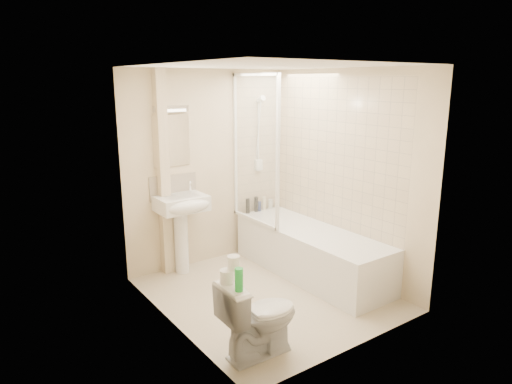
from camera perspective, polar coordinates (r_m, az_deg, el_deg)
floor at (r=5.08m, az=1.42°, el=-12.65°), size 2.50×2.50×0.00m
wall_back at (r=5.70m, az=-6.06°, el=2.96°), size 2.20×0.02×2.40m
wall_left at (r=4.13m, az=-10.81°, el=-1.36°), size 0.02×2.50×2.40m
wall_right at (r=5.39m, az=10.90°, el=2.16°), size 0.02×2.50×2.40m
ceiling at (r=4.56m, az=1.60°, el=15.50°), size 2.20×2.50×0.02m
tile_back at (r=6.06m, az=0.16°, el=5.81°), size 0.70×0.01×1.75m
tile_right at (r=5.44m, az=9.85°, el=4.72°), size 0.01×2.10×1.75m
pipe_boxing at (r=5.38m, az=-11.50°, el=2.10°), size 0.12×0.12×2.40m
splashback at (r=5.52m, az=-10.30°, el=0.64°), size 0.60×0.02×0.30m
mirror at (r=5.42m, az=-10.54°, el=6.31°), size 0.46×0.01×0.60m
strip_light at (r=5.36m, az=-10.61°, el=10.20°), size 0.42×0.07×0.07m
bathtub at (r=5.51m, az=6.85°, el=-7.32°), size 0.70×2.10×0.55m
shower_screen at (r=5.50m, az=-0.14°, el=5.27°), size 0.04×0.92×1.80m
shower_fixture at (r=6.00m, az=0.40°, el=6.91°), size 0.10×0.16×0.99m
pedestal_sink at (r=5.38m, az=-9.15°, el=-2.53°), size 0.57×0.51×1.09m
bottle_black_a at (r=6.03m, az=-1.04°, el=-1.75°), size 0.05×0.05×0.20m
bottle_black_b at (r=6.11m, az=0.03°, el=-1.54°), size 0.05×0.05×0.20m
bottle_blue at (r=6.15m, az=0.42°, el=-1.78°), size 0.05×0.05×0.13m
bottle_cream at (r=6.18m, az=1.01°, el=-1.44°), size 0.05×0.05×0.18m
bottle_white_b at (r=6.25m, az=1.82°, el=-1.51°), size 0.06×0.06×0.13m
toilet at (r=3.94m, az=0.42°, el=-15.29°), size 0.42×0.70×0.69m
toilet_roll_lower at (r=3.68m, az=-3.67°, el=-10.49°), size 0.11×0.11×0.11m
toilet_roll_upper at (r=3.65m, az=-2.83°, el=-8.81°), size 0.10×0.10×0.11m
green_bottle at (r=3.53m, az=-2.15°, el=-10.89°), size 0.07×0.07×0.19m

